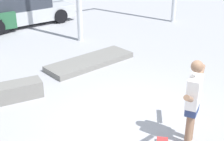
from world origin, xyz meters
TOP-DOWN VIEW (x-y plane):
  - ground_plane at (0.00, 0.00)m, footprint 36.00×36.00m
  - skateboarder at (0.45, -1.07)m, footprint 1.31×0.83m
  - manual_pad at (0.87, 3.30)m, footprint 2.85×1.26m
  - parked_car_silver at (0.82, 8.84)m, footprint 4.26×2.08m

SIDE VIEW (x-z plane):
  - ground_plane at x=0.00m, z-range 0.00..0.00m
  - manual_pad at x=0.87m, z-range 0.00..0.16m
  - parked_car_silver at x=0.82m, z-range -0.03..1.26m
  - skateboarder at x=0.45m, z-range 0.09..1.76m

